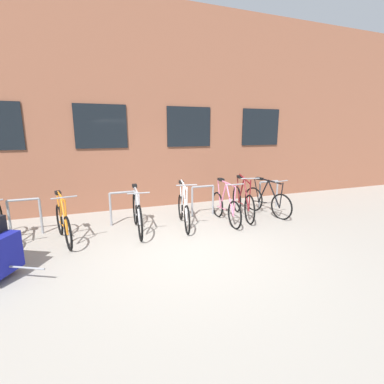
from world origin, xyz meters
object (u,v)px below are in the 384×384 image
Objects in this scene: bicycle_white at (184,210)px; bicycle_orange at (63,223)px; bicycle_maroon at (243,202)px; bicycle_black at (267,201)px; bicycle_pink at (225,207)px; bicycle_silver at (137,213)px.

bicycle_white reaches higher than bicycle_orange.
bicycle_black is (0.71, -0.02, -0.03)m from bicycle_maroon.
bicycle_maroon is 1.07× the size of bicycle_pink.
bicycle_black is at bearing 2.18° from bicycle_white.
bicycle_black is (4.85, 0.13, -0.00)m from bicycle_orange.
bicycle_orange is at bearing -177.85° from bicycle_maroon.
bicycle_maroon reaches higher than bicycle_pink.
bicycle_maroon is (1.62, 0.11, 0.02)m from bicycle_white.
bicycle_white is 2.52m from bicycle_orange.
bicycle_pink is (3.55, -0.05, 0.00)m from bicycle_orange.
bicycle_maroon reaches higher than bicycle_black.
bicycle_white is 2.33m from bicycle_black.
bicycle_white is 0.95× the size of bicycle_maroon.
bicycle_maroon is 0.96× the size of bicycle_silver.
bicycle_white reaches higher than bicycle_black.
bicycle_black is at bearing -1.88° from bicycle_maroon.
bicycle_white is 1.01× the size of bicycle_pink.
bicycle_black is at bearing 7.82° from bicycle_pink.
bicycle_white reaches higher than bicycle_pink.
bicycle_silver is at bearing 179.01° from bicycle_white.
bicycle_maroon is 0.62m from bicycle_pink.
bicycle_orange is at bearing -178.44° from bicycle_black.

